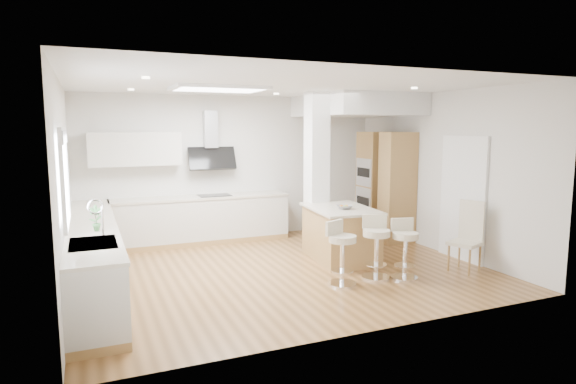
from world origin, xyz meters
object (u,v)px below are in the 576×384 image
bar_stool_a (341,249)px  bar_stool_b (376,243)px  bar_stool_c (405,245)px  dining_chair (468,233)px  peninsula (340,233)px

bar_stool_a → bar_stool_b: bearing=-16.6°
bar_stool_a → bar_stool_c: size_ratio=1.03×
bar_stool_c → dining_chair: 1.15m
peninsula → dining_chair: size_ratio=1.43×
bar_stool_c → dining_chair: bearing=12.1°
bar_stool_a → dining_chair: bearing=-27.2°
peninsula → bar_stool_a: bearing=-112.5°
bar_stool_b → dining_chair: 1.54m
peninsula → bar_stool_b: bearing=-84.4°
peninsula → bar_stool_b: size_ratio=1.68×
bar_stool_b → dining_chair: size_ratio=0.85×
bar_stool_b → bar_stool_c: size_ratio=1.05×
bar_stool_a → dining_chair: 2.14m
dining_chair → peninsula: bearing=119.0°
bar_stool_a → bar_stool_b: bar_stool_b is taller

